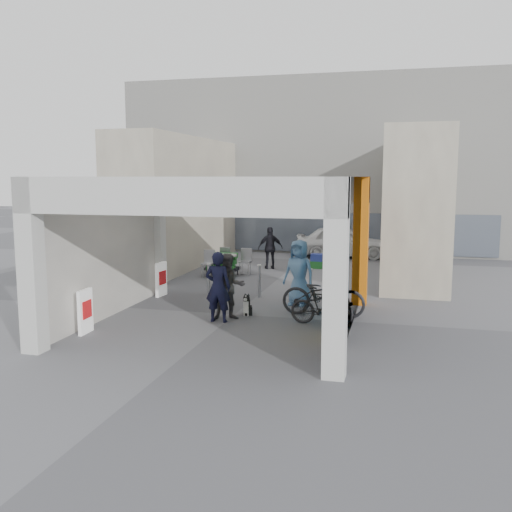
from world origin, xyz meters
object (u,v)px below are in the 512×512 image
(produce_stand, at_px, (222,267))
(man_elderly, at_px, (299,273))
(cafe_set, at_px, (226,266))
(border_collie, at_px, (247,306))
(man_with_dog, at_px, (218,287))
(bicycle_rear, at_px, (322,306))
(bicycle_front, at_px, (323,295))
(man_back_turned, at_px, (229,287))
(white_van, at_px, (343,242))
(man_crates, at_px, (270,248))

(produce_stand, xyz_separation_m, man_elderly, (3.49, -4.05, 0.59))
(man_elderly, bearing_deg, cafe_set, 146.74)
(border_collie, bearing_deg, man_elderly, 36.26)
(man_with_dog, relative_size, bicycle_rear, 1.13)
(man_elderly, bearing_deg, bicycle_front, -35.82)
(cafe_set, bearing_deg, man_with_dog, -74.28)
(man_back_turned, distance_m, man_elderly, 2.41)
(white_van, bearing_deg, bicycle_rear, 177.69)
(cafe_set, xyz_separation_m, bicycle_front, (4.18, -5.17, 0.22))
(bicycle_front, relative_size, bicycle_rear, 1.38)
(bicycle_front, bearing_deg, man_crates, 25.39)
(produce_stand, height_order, man_back_turned, man_back_turned)
(man_with_dog, bearing_deg, white_van, -100.71)
(bicycle_front, xyz_separation_m, bicycle_rear, (0.08, -0.88, -0.09))
(man_with_dog, height_order, man_elderly, man_elderly)
(border_collie, xyz_separation_m, man_elderly, (1.07, 1.46, 0.68))
(man_elderly, xyz_separation_m, bicycle_rear, (0.90, -1.97, -0.45))
(man_crates, bearing_deg, cafe_set, 35.00)
(man_crates, bearing_deg, bicycle_rear, 90.12)
(man_back_turned, bearing_deg, cafe_set, 81.86)
(bicycle_front, relative_size, white_van, 0.52)
(man_back_turned, relative_size, man_elderly, 0.90)
(man_with_dog, xyz_separation_m, man_back_turned, (0.18, 0.32, -0.05))
(man_elderly, xyz_separation_m, white_van, (0.21, 9.74, -0.21))
(cafe_set, relative_size, man_with_dog, 0.90)
(bicycle_rear, bearing_deg, man_elderly, 30.18)
(man_back_turned, xyz_separation_m, man_crates, (-0.76, 7.85, -0.01))
(man_with_dog, distance_m, man_back_turned, 0.37)
(border_collie, xyz_separation_m, white_van, (1.28, 11.20, 0.46))
(cafe_set, height_order, white_van, white_van)
(bicycle_rear, bearing_deg, man_crates, 26.83)
(produce_stand, distance_m, man_back_turned, 6.38)
(produce_stand, distance_m, man_with_dog, 6.63)
(border_collie, relative_size, man_with_dog, 0.33)
(man_crates, xyz_separation_m, bicycle_front, (2.97, -6.97, -0.25))
(produce_stand, xyz_separation_m, border_collie, (2.42, -5.51, -0.08))
(produce_stand, distance_m, bicycle_front, 6.71)
(man_crates, relative_size, white_van, 0.40)
(cafe_set, distance_m, bicycle_rear, 7.40)
(border_collie, height_order, bicycle_rear, bicycle_rear)
(man_with_dog, bearing_deg, man_back_turned, -122.39)
(border_collie, relative_size, white_van, 0.14)
(white_van, bearing_deg, cafe_set, 142.07)
(man_elderly, bearing_deg, bicycle_rear, -48.21)
(man_back_turned, bearing_deg, bicycle_rear, -26.51)
(man_crates, height_order, bicycle_front, man_crates)
(produce_stand, bearing_deg, man_with_dog, -59.42)
(produce_stand, relative_size, border_collie, 2.07)
(man_with_dog, bearing_deg, man_elderly, -126.94)
(cafe_set, distance_m, man_crates, 2.23)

